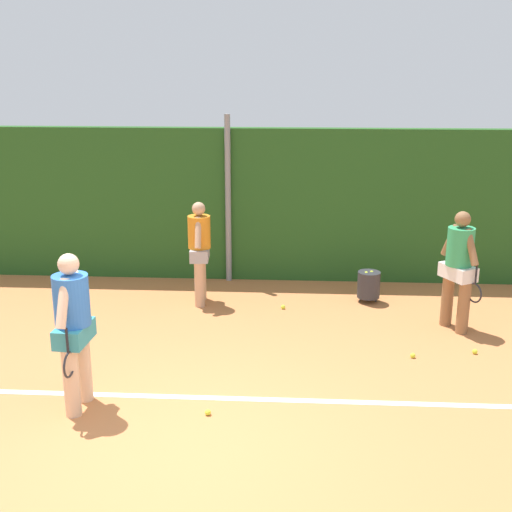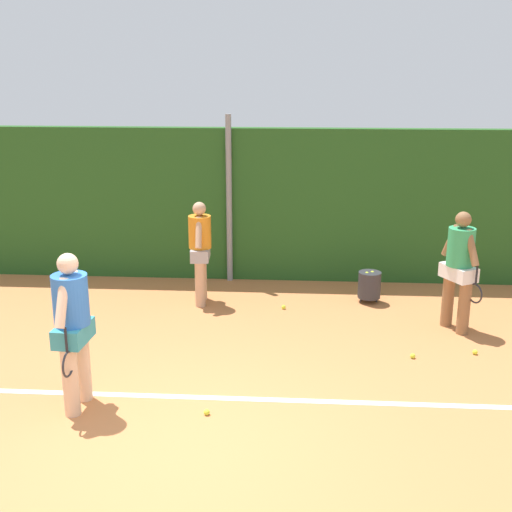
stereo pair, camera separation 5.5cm
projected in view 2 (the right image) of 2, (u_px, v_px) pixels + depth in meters
ground_plane at (199, 374)px, 8.14m from camera, size 30.91×30.91×0.00m
hedge_fence_backdrop at (230, 205)px, 11.47m from camera, size 20.09×0.25×2.64m
fence_post_center at (229, 200)px, 11.27m from camera, size 0.10×0.10×2.87m
court_baseline_paint at (191, 397)px, 7.58m from camera, size 14.68×0.10×0.01m
player_foreground_near at (72, 323)px, 7.10m from camera, size 0.38×0.82×1.78m
player_midcourt at (459, 265)px, 9.24m from camera, size 0.52×0.69×1.73m
player_backcourt_far at (200, 247)px, 10.32m from camera, size 0.35×0.68×1.63m
ball_hopper at (369, 285)px, 10.52m from camera, size 0.36×0.36×0.51m
tennis_ball_1 at (475, 352)px, 8.68m from camera, size 0.07×0.07×0.07m
tennis_ball_2 at (284, 307)px, 10.29m from camera, size 0.07×0.07×0.07m
tennis_ball_4 at (413, 356)px, 8.57m from camera, size 0.07×0.07×0.07m
tennis_ball_5 at (207, 412)px, 7.19m from camera, size 0.07×0.07×0.07m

